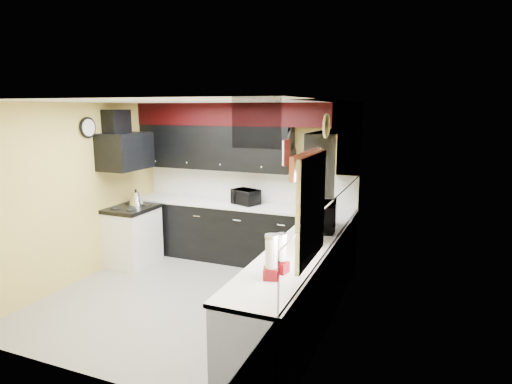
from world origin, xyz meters
TOP-DOWN VIEW (x-y plane):
  - ground at (0.00, 0.00)m, footprint 3.60×3.60m
  - wall_back at (0.00, 1.80)m, footprint 3.60×0.06m
  - wall_right at (1.80, 0.00)m, footprint 0.06×3.60m
  - wall_left at (-1.80, 0.00)m, footprint 0.06×3.60m
  - ceiling at (0.00, 0.00)m, footprint 3.60×3.60m
  - cab_back at (0.00, 1.50)m, footprint 3.60×0.60m
  - cab_right at (1.50, -0.30)m, footprint 0.60×3.00m
  - counter_back at (0.00, 1.50)m, footprint 3.62×0.64m
  - counter_right at (1.50, -0.30)m, footprint 0.64×3.02m
  - splash_back at (0.00, 1.79)m, footprint 3.60×0.02m
  - splash_right at (1.79, 0.00)m, footprint 0.02×3.60m
  - upper_back at (-0.50, 1.62)m, footprint 2.60×0.35m
  - upper_right at (1.62, 0.90)m, footprint 0.35×1.80m
  - soffit_back at (0.00, 1.62)m, footprint 3.60×0.36m
  - soffit_right at (1.62, -0.18)m, footprint 0.36×3.24m
  - stove at (-1.50, 0.75)m, footprint 0.60×0.75m
  - cooktop at (-1.50, 0.75)m, footprint 0.62×0.77m
  - hood at (-1.55, 0.75)m, footprint 0.50×0.78m
  - hood_duct at (-1.68, 0.75)m, footprint 0.24×0.40m
  - window at (1.79, -0.90)m, footprint 0.03×0.86m
  - valance at (1.73, -0.90)m, footprint 0.04×0.88m
  - pan_top at (0.82, 1.55)m, footprint 0.03×0.22m
  - pan_mid at (0.82, 1.42)m, footprint 0.03×0.28m
  - pan_low at (0.82, 1.68)m, footprint 0.03×0.24m
  - cut_board at (0.83, 1.30)m, footprint 0.03×0.26m
  - baskets at (1.52, 0.05)m, footprint 0.27×0.27m
  - clock at (-1.77, 0.25)m, footprint 0.03×0.30m
  - deco_plate at (1.77, -0.35)m, footprint 0.03×0.24m
  - toaster_oven at (0.10, 1.50)m, footprint 0.50×0.46m
  - microwave at (1.50, 0.56)m, footprint 0.52×0.68m
  - utensil_crock at (1.10, 1.51)m, footprint 0.19×0.19m
  - knife_block at (1.10, 1.50)m, footprint 0.11×0.13m
  - kettle at (-1.52, 0.91)m, footprint 0.29×0.29m
  - dispenser_a at (1.53, -0.98)m, footprint 0.14×0.14m
  - dispenser_b at (1.50, -1.15)m, footprint 0.17×0.17m

SIDE VIEW (x-z plane):
  - ground at x=0.00m, z-range 0.00..0.00m
  - stove at x=-1.50m, z-range 0.00..0.86m
  - cab_back at x=0.00m, z-range 0.00..0.90m
  - cab_right at x=1.50m, z-range 0.00..0.90m
  - cooktop at x=-1.50m, z-range 0.86..0.92m
  - counter_back at x=0.00m, z-range 0.90..0.94m
  - counter_right at x=1.50m, z-range 0.90..0.94m
  - utensil_crock at x=1.10m, z-range 0.94..1.10m
  - kettle at x=-1.52m, z-range 0.92..1.12m
  - knife_block at x=1.10m, z-range 0.94..1.13m
  - toaster_oven at x=0.10m, z-range 0.94..1.17m
  - dispenser_a at x=1.53m, z-range 0.94..1.27m
  - microwave at x=1.50m, z-range 0.94..1.28m
  - dispenser_b at x=1.50m, z-range 0.94..1.31m
  - baskets at x=1.52m, z-range 0.93..1.43m
  - splash_back at x=0.00m, z-range 0.94..1.44m
  - splash_right at x=1.79m, z-range 0.94..1.44m
  - wall_back at x=0.00m, z-range 0.00..2.50m
  - wall_right at x=1.80m, z-range 0.00..2.50m
  - wall_left at x=-1.80m, z-range 0.00..2.50m
  - window at x=1.79m, z-range 1.07..2.03m
  - pan_low at x=0.82m, z-range 1.51..1.93m
  - pan_mid at x=0.82m, z-range 1.52..1.98m
  - hood at x=-1.55m, z-range 1.50..2.06m
  - upper_back at x=-0.50m, z-range 1.45..2.15m
  - upper_right at x=1.62m, z-range 1.45..2.15m
  - cut_board at x=0.83m, z-range 1.62..1.98m
  - valance at x=1.73m, z-range 1.85..2.05m
  - pan_top at x=0.82m, z-range 1.80..2.20m
  - clock at x=-1.77m, z-range 2.00..2.30m
  - hood_duct at x=-1.68m, z-range 2.00..2.40m
  - deco_plate at x=1.77m, z-range 2.13..2.37m
  - soffit_back at x=0.00m, z-range 2.15..2.50m
  - soffit_right at x=1.62m, z-range 2.15..2.50m
  - ceiling at x=0.00m, z-range 2.47..2.53m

